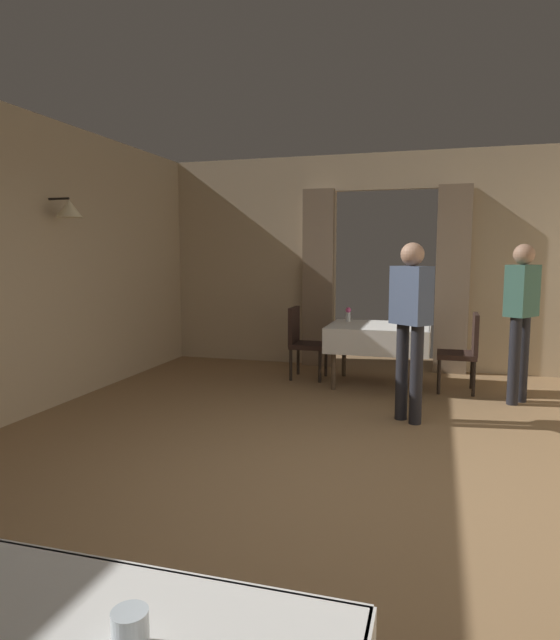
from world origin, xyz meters
The scene contains 10 objects.
ground centered at (0.00, 0.00, 0.00)m, with size 10.08×10.08×0.00m, color olive.
wall_back centered at (0.00, 4.18, 1.51)m, with size 6.40×0.27×3.00m.
dining_table_mid centered at (0.06, 3.07, 0.65)m, with size 1.22×1.00×0.75m.
chair_mid_right centered at (1.06, 3.01, 0.52)m, with size 0.44×0.44×0.93m.
chair_mid_left centered at (-0.93, 3.19, 0.52)m, with size 0.44×0.44×0.93m.
glass_near_b centered at (0.12, -2.66, 0.80)m, with size 0.08×0.08×0.09m, color silver.
flower_vase_mid centered at (-0.36, 3.32, 0.85)m, with size 0.07×0.07×0.18m.
glass_mid_b centered at (0.34, 3.17, 0.81)m, with size 0.07×0.07×0.11m, color silver.
person_waiter_by_doorway centered at (0.50, 1.65, 1.02)m, with size 0.42×0.40×1.72m.
person_diner_standing_aside centered at (1.60, 2.66, 1.02)m, with size 0.39×0.42×1.72m.
Camera 1 is at (0.74, -3.62, 1.61)m, focal length 30.62 mm.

